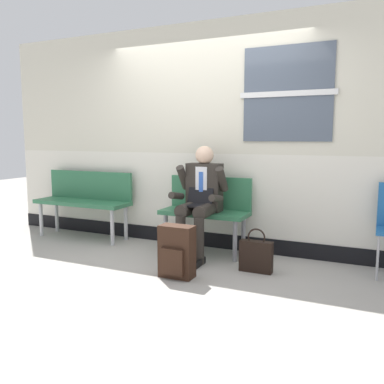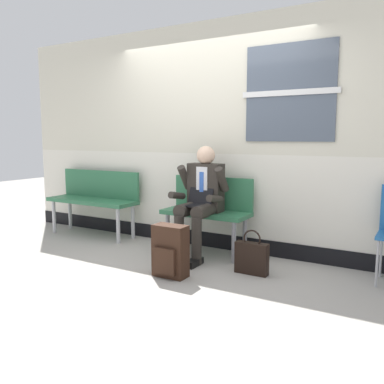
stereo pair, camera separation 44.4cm
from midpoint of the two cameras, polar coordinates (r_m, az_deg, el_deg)
ground_plane at (r=4.56m, az=0.80°, el=-9.65°), size 18.00×18.00×0.00m
station_wall at (r=5.01m, az=5.24°, el=7.55°), size 5.93×0.17×2.71m
bench_with_person at (r=4.77m, az=4.98°, el=-2.23°), size 1.02×0.42×0.89m
bench_empty at (r=5.77m, az=-11.29°, el=-0.54°), size 1.35×0.42×0.89m
person_seated at (r=4.58m, az=3.95°, el=-0.86°), size 0.57×0.70×1.26m
backpack at (r=4.00m, az=0.10°, el=-8.39°), size 0.34×0.21×0.51m
handbag at (r=4.18m, az=11.42°, el=-9.00°), size 0.33×0.10×0.45m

